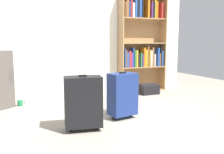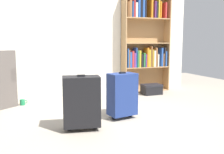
# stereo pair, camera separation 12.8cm
# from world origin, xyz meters

# --- Properties ---
(ground_plane) EXTENTS (8.06, 8.06, 0.00)m
(ground_plane) POSITION_xyz_m (0.00, 0.00, 0.00)
(ground_plane) COLOR #9E9384
(back_wall) EXTENTS (4.61, 0.10, 2.60)m
(back_wall) POSITION_xyz_m (0.00, 1.96, 1.30)
(back_wall) COLOR silver
(back_wall) RESTS_ON ground
(bookshelf) EXTENTS (1.01, 0.26, 1.99)m
(bookshelf) POSITION_xyz_m (1.27, 1.78, 1.06)
(bookshelf) COLOR #A87F51
(bookshelf) RESTS_ON ground
(mug) EXTENTS (0.12, 0.08, 0.10)m
(mug) POSITION_xyz_m (-1.17, 1.41, 0.05)
(mug) COLOR #1E7F4C
(mug) RESTS_ON ground
(storage_box) EXTENTS (0.38, 0.26, 0.20)m
(storage_box) POSITION_xyz_m (1.24, 1.41, 0.11)
(storage_box) COLOR black
(storage_box) RESTS_ON ground
(suitcase_navy_blue) EXTENTS (0.40, 0.29, 0.64)m
(suitcase_navy_blue) POSITION_xyz_m (0.08, 0.17, 0.33)
(suitcase_navy_blue) COLOR navy
(suitcase_navy_blue) RESTS_ON ground
(suitcase_black) EXTENTS (0.47, 0.32, 0.66)m
(suitcase_black) POSITION_xyz_m (-0.55, -0.08, 0.34)
(suitcase_black) COLOR black
(suitcase_black) RESTS_ON ground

